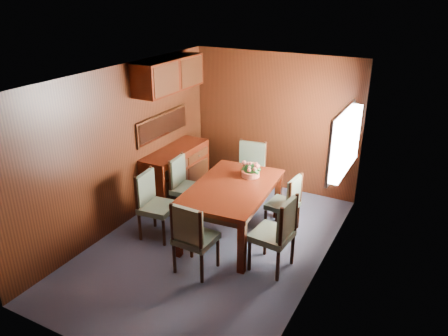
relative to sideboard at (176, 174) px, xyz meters
The scene contains 11 objects.
ground 1.66m from the sideboard, 38.66° to the right, with size 4.50×4.50×0.00m, color #3B3E51.
room_shell 1.78m from the sideboard, 30.23° to the right, with size 3.06×4.52×2.41m.
sideboard is the anchor object (origin of this frame).
dining_table 1.53m from the sideboard, 24.39° to the right, with size 1.19×1.78×0.80m.
chair_left_near 1.21m from the sideboard, 72.11° to the right, with size 0.50×0.52×1.00m.
chair_left_far 0.60m from the sideboard, 44.15° to the right, with size 0.48×0.50×0.97m.
chair_right_near 2.52m from the sideboard, 25.78° to the right, with size 0.51×0.53×1.03m.
chair_right_far 2.05m from the sideboard, ahead, with size 0.45×0.47×0.91m.
chair_head 2.14m from the sideboard, 50.85° to the right, with size 0.49×0.47×1.00m.
chair_foot 1.25m from the sideboard, 26.22° to the left, with size 0.54×0.52×1.02m.
flower_centerpiece 1.55m from the sideboard, ahead, with size 0.29×0.29×0.29m.
Camera 1 is at (2.63, -4.59, 3.44)m, focal length 35.00 mm.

